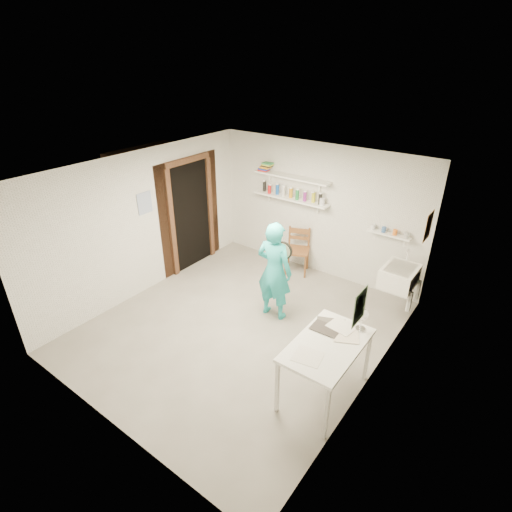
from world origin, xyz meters
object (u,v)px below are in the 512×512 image
Objects in this scene: belfast_sink at (399,276)px; wall_clock at (284,250)px; man at (274,271)px; work_table at (325,369)px; wooden_chair at (297,251)px; desk_lamp at (362,314)px.

wall_clock is (-1.51, -0.91, 0.36)m from belfast_sink.
man reaches higher than belfast_sink.
work_table is (1.42, -1.01, -0.40)m from man.
wooden_chair is 0.77× the size of work_table.
wall_clock is 1.94× the size of desk_lamp.
man is 1.48m from wooden_chair.
wall_clock is 0.24× the size of work_table.
desk_lamp reaches higher than work_table.
man is (-1.53, -1.13, 0.09)m from belfast_sink.
wooden_chair is at bearing 106.23° from wall_clock.
desk_lamp is at bearing -65.93° from wooden_chair.
wall_clock is at bearing 154.50° from desk_lamp.
work_table is 8.00× the size of desk_lamp.
man is at bearing 161.41° from desk_lamp.
man is 10.79× the size of desk_lamp.
wooden_chair is at bearing 127.48° from work_table.
desk_lamp is (0.19, 0.47, 0.61)m from work_table.
work_table is (-0.11, -2.14, -0.31)m from belfast_sink.
man is at bearing -95.80° from wooden_chair.
work_table is at bearing -92.94° from belfast_sink.
belfast_sink is 0.66× the size of wooden_chair.
wall_clock is at bearing -98.12° from man.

